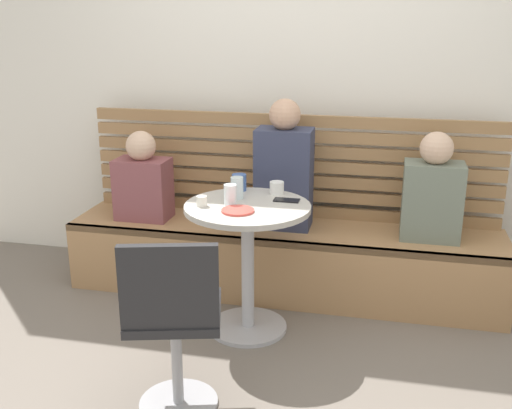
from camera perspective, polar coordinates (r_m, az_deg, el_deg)
name	(u,v)px	position (r m, az deg, el deg)	size (l,w,h in m)	color
ground	(235,402)	(2.93, -1.98, -18.11)	(8.00, 8.00, 0.00)	#70665B
back_wall	(297,57)	(4.00, 3.90, 13.77)	(5.20, 0.10, 2.90)	white
booth_bench	(282,259)	(3.85, 2.50, -5.20)	(2.70, 0.52, 0.44)	#A87C51
booth_backrest	(290,165)	(3.91, 3.24, 3.71)	(2.65, 0.04, 0.67)	#9A7249
cafe_table	(248,244)	(3.29, -0.79, -3.71)	(0.68, 0.68, 0.74)	#ADADB2
white_chair	(173,320)	(2.64, -7.81, -10.78)	(0.49, 0.49, 0.85)	#ADADB2
person_adult	(284,171)	(3.69, 2.66, 3.23)	(0.34, 0.22, 0.80)	#333851
person_child_left	(143,181)	(3.94, -10.64, 2.20)	(0.34, 0.22, 0.57)	brown
person_child_middle	(433,193)	(3.65, 16.35, 1.09)	(0.34, 0.22, 0.64)	slate
cup_espresso_small	(202,201)	(3.20, -5.15, 0.32)	(0.06, 0.06, 0.06)	silver
cup_glass_tall	(237,188)	(3.31, -1.81, 1.58)	(0.07, 0.07, 0.12)	silver
cup_mug_blue	(239,182)	(3.47, -1.60, 2.10)	(0.08, 0.08, 0.10)	#3D5B9E
cup_water_clear	(230,195)	(3.21, -2.45, 0.94)	(0.07, 0.07, 0.11)	white
cup_ceramic_white	(277,188)	(3.41, 1.98, 1.59)	(0.08, 0.08, 0.07)	white
plate_small	(238,211)	(3.10, -1.74, -0.58)	(0.17, 0.17, 0.01)	#DB4C42
phone_on_table	(287,200)	(3.28, 2.91, 0.41)	(0.07, 0.14, 0.01)	black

